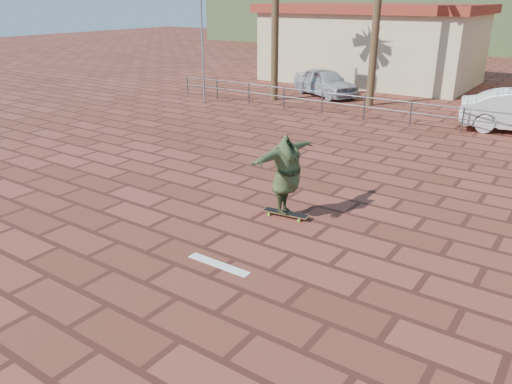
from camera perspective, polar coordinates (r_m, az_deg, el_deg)
ground at (r=11.08m, az=-3.22°, el=-4.74°), size 120.00×120.00×0.00m
paint_stripe at (r=9.87m, az=-4.29°, el=-8.27°), size 1.40×0.22×0.01m
guardrail at (r=21.17m, az=17.32°, el=9.00°), size 24.06×0.06×1.00m
flagpole at (r=24.73m, az=-6.09°, el=20.74°), size 1.30×0.10×8.00m
building_west at (r=32.30m, az=13.05°, el=16.27°), size 12.60×7.60×4.50m
hill_back at (r=69.75m, az=11.69°, el=20.27°), size 35.00×14.00×8.00m
longboard at (r=11.86m, az=3.40°, el=-2.45°), size 1.15×0.39×0.11m
skateboarder at (r=11.50m, az=3.50°, el=1.95°), size 0.76×2.35×1.89m
car_silver at (r=27.03m, az=7.93°, el=12.31°), size 4.43×3.31×1.40m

